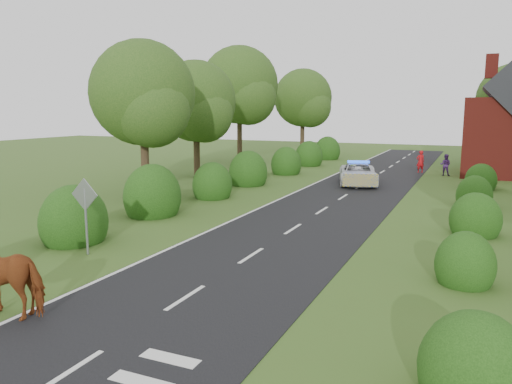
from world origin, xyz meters
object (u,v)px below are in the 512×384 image
at_px(police_van, 358,174).
at_px(cow, 13,279).
at_px(pedestrian_purple, 445,165).
at_px(road_sign, 85,205).
at_px(pedestrian_red, 420,162).

bearing_deg(police_van, cow, -112.46).
relative_size(cow, pedestrian_purple, 1.47).
xyz_separation_m(road_sign, pedestrian_red, (7.64, 26.80, -0.82)).
distance_m(road_sign, cow, 4.79).
bearing_deg(police_van, pedestrian_red, 53.96).
relative_size(pedestrian_red, pedestrian_purple, 1.08).
height_order(police_van, pedestrian_red, pedestrian_red).
bearing_deg(cow, pedestrian_purple, 151.67).
bearing_deg(pedestrian_red, pedestrian_purple, 121.38).
distance_m(police_van, pedestrian_purple, 8.34).
bearing_deg(pedestrian_red, road_sign, 43.46).
bearing_deg(road_sign, cow, -67.72).
distance_m(cow, pedestrian_red, 31.70).
relative_size(police_van, pedestrian_purple, 3.46).
relative_size(police_van, pedestrian_red, 3.21).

